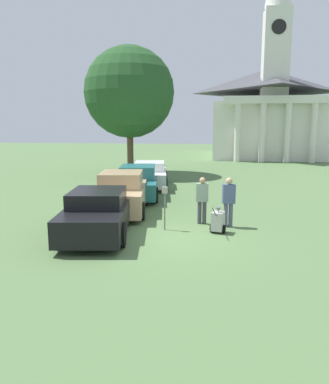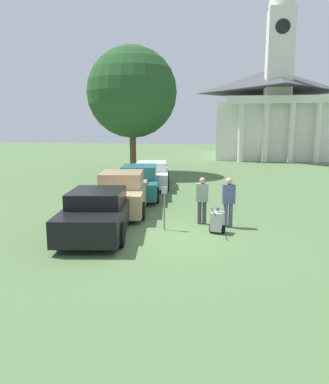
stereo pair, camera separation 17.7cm
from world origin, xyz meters
TOP-DOWN VIEW (x-y plane):
  - ground_plane at (0.00, 0.00)m, footprint 120.00×120.00m
  - parked_car_black at (-2.23, 0.23)m, footprint 2.48×5.02m
  - parked_car_tan at (-2.23, 3.28)m, footprint 2.41×4.85m
  - parked_car_teal at (-2.23, 6.48)m, footprint 2.45×5.08m
  - parked_car_white at (-2.23, 9.72)m, footprint 2.52×5.27m
  - parking_meter at (-0.18, 0.83)m, footprint 0.18×0.09m
  - person_worker at (1.02, 1.77)m, footprint 0.43×0.23m
  - person_supervisor at (1.92, 1.47)m, footprint 0.45×0.28m
  - equipment_cart at (1.57, 0.70)m, footprint 0.53×1.00m
  - church at (6.94, 32.62)m, footprint 11.75×15.52m
  - shade_tree at (-4.51, 14.81)m, footprint 6.20×6.20m

SIDE VIEW (x-z plane):
  - ground_plane at x=0.00m, z-range 0.00..0.00m
  - equipment_cart at x=1.57m, z-range -0.11..0.89m
  - parked_car_white at x=-2.23m, z-range -0.04..1.37m
  - parked_car_black at x=-2.23m, z-range -0.04..1.38m
  - parked_car_teal at x=-2.23m, z-range -0.06..1.47m
  - parked_car_tan at x=-2.23m, z-range -0.07..1.55m
  - person_worker at x=1.02m, z-range 0.11..1.76m
  - person_supervisor at x=1.92m, z-range 0.12..1.82m
  - parking_meter at x=-0.18m, z-range 0.28..1.73m
  - church at x=6.94m, z-range -6.12..16.62m
  - shade_tree at x=-4.51m, z-range 1.27..10.02m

